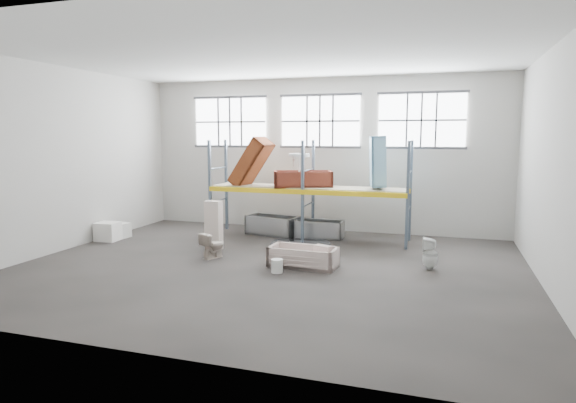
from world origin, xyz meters
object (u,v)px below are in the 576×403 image
at_px(rust_tub_flat, 303,179).
at_px(bucket, 277,266).
at_px(steel_tub_left, 273,225).
at_px(toilet_beige, 213,245).
at_px(cistern_tall, 214,225).
at_px(bathtub_beige, 303,257).
at_px(carton_near, 108,231).
at_px(blue_tub_upright, 378,162).
at_px(toilet_white, 430,254).
at_px(steel_tub_right, 319,229).

xyz_separation_m(rust_tub_flat, bucket, (0.51, -3.92, -1.66)).
height_order(steel_tub_left, rust_tub_flat, rust_tub_flat).
bearing_deg(toilet_beige, cistern_tall, -43.92).
bearing_deg(bathtub_beige, cistern_tall, 163.99).
relative_size(cistern_tall, carton_near, 2.10).
bearing_deg(blue_tub_upright, steel_tub_left, 176.04).
bearing_deg(toilet_beige, bathtub_beige, -160.48).
bearing_deg(bathtub_beige, toilet_white, 15.45).
height_order(steel_tub_right, bucket, steel_tub_right).
distance_m(steel_tub_right, bucket, 4.10).
distance_m(bathtub_beige, steel_tub_right, 3.43).
xyz_separation_m(cistern_tall, rust_tub_flat, (1.92, 2.24, 1.14)).
xyz_separation_m(cistern_tall, steel_tub_left, (0.87, 2.40, -0.38)).
relative_size(bathtub_beige, bucket, 5.14).
relative_size(steel_tub_left, carton_near, 2.54).
distance_m(rust_tub_flat, bucket, 4.29).
height_order(toilet_beige, toilet_white, toilet_white).
distance_m(bathtub_beige, cistern_tall, 3.06).
xyz_separation_m(bucket, carton_near, (-5.99, 1.74, 0.12)).
xyz_separation_m(steel_tub_left, rust_tub_flat, (1.05, -0.17, 1.52)).
bearing_deg(toilet_beige, toilet_white, -152.37).
height_order(bathtub_beige, carton_near, carton_near).
bearing_deg(toilet_beige, bucket, -179.75).
xyz_separation_m(steel_tub_right, bucket, (0.02, -4.10, -0.11)).
relative_size(cistern_tall, toilet_white, 1.77).
xyz_separation_m(toilet_white, carton_near, (-9.34, 0.38, -0.11)).
xyz_separation_m(bathtub_beige, toilet_beige, (-2.46, 0.09, 0.10)).
bearing_deg(rust_tub_flat, bucket, -82.56).
bearing_deg(steel_tub_left, toilet_white, -29.09).
height_order(bathtub_beige, blue_tub_upright, blue_tub_upright).
xyz_separation_m(bathtub_beige, cistern_tall, (-2.86, 0.98, 0.44)).
bearing_deg(steel_tub_right, toilet_beige, -121.34).
xyz_separation_m(steel_tub_right, rust_tub_flat, (-0.49, -0.18, 1.55)).
distance_m(toilet_beige, steel_tub_left, 3.32).
height_order(steel_tub_right, blue_tub_upright, blue_tub_upright).
xyz_separation_m(toilet_beige, toilet_white, (5.38, 0.56, 0.05)).
relative_size(bathtub_beige, rust_tub_flat, 0.92).
height_order(bathtub_beige, toilet_white, toilet_white).
distance_m(cistern_tall, rust_tub_flat, 3.16).
xyz_separation_m(steel_tub_right, carton_near, (-5.97, -2.36, 0.01)).
relative_size(rust_tub_flat, blue_tub_upright, 1.20).
bearing_deg(carton_near, cistern_tall, -0.88).
height_order(bucket, carton_near, carton_near).
xyz_separation_m(blue_tub_upright, carton_near, (-7.74, -2.12, -2.12)).
xyz_separation_m(toilet_white, steel_tub_left, (-4.91, 2.73, -0.08)).
bearing_deg(cistern_tall, bathtub_beige, -18.39).
xyz_separation_m(toilet_white, bucket, (-3.35, -1.36, -0.23)).
height_order(blue_tub_upright, carton_near, blue_tub_upright).
relative_size(toilet_white, steel_tub_left, 0.47).
xyz_separation_m(toilet_white, rust_tub_flat, (-3.86, 2.57, 1.44)).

